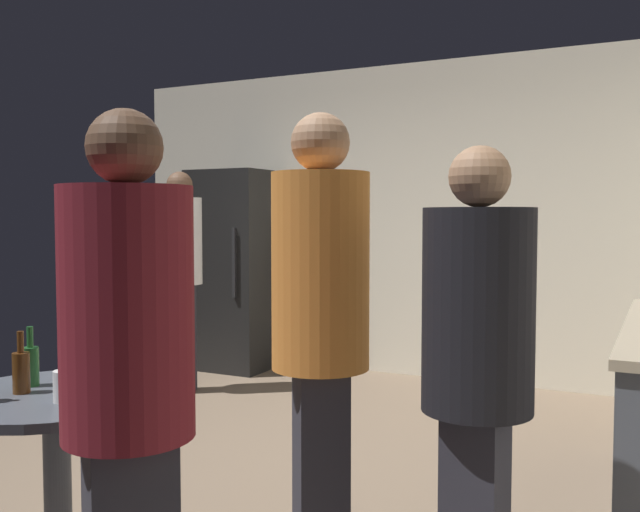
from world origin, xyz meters
name	(u,v)px	position (x,y,z in m)	size (l,w,h in m)	color
ground_plane	(230,477)	(0.00, 0.00, -0.05)	(5.20, 5.20, 0.10)	#7A6651
wall_back	(397,221)	(0.00, 2.63, 1.35)	(5.32, 0.06, 2.70)	silver
refrigerator	(236,270)	(-1.41, 2.20, 0.90)	(0.70, 0.68, 1.80)	black
foreground_table	(56,421)	(0.12, -1.32, 0.63)	(0.80, 0.80, 0.73)	#4C515B
beer_bottle_brown	(21,371)	(0.01, -1.38, 0.82)	(0.06, 0.06, 0.23)	#593314
beer_bottle_green	(31,364)	(-0.05, -1.29, 0.82)	(0.06, 0.06, 0.23)	#26662D
plastic_cup_white	(65,386)	(0.25, -1.39, 0.79)	(0.08, 0.08, 0.11)	white
person_in_white_shirt	(180,263)	(-1.29, 1.24, 1.02)	(0.46, 0.46, 1.74)	#2D2D38
person_in_maroon_shirt	(128,378)	(0.90, -1.79, 0.97)	(0.48, 0.48, 1.66)	#2D2D38
person_in_black_shirt	(477,364)	(1.62, -1.05, 0.93)	(0.35, 0.35, 1.60)	#2D2D38
person_in_orange_shirt	(320,321)	(1.06, -1.01, 1.02)	(0.48, 0.48, 1.74)	#2D2D38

